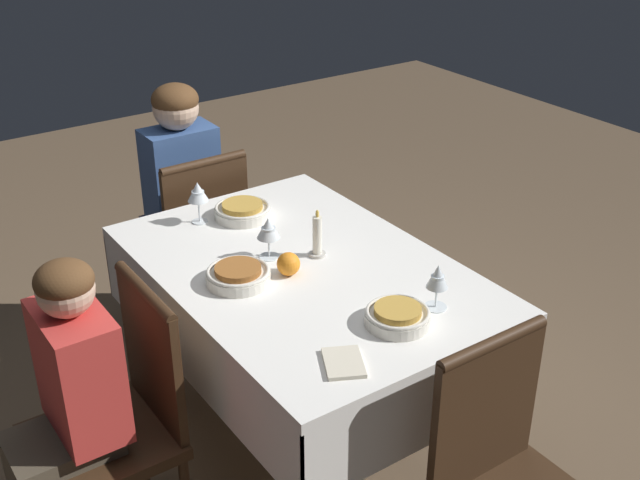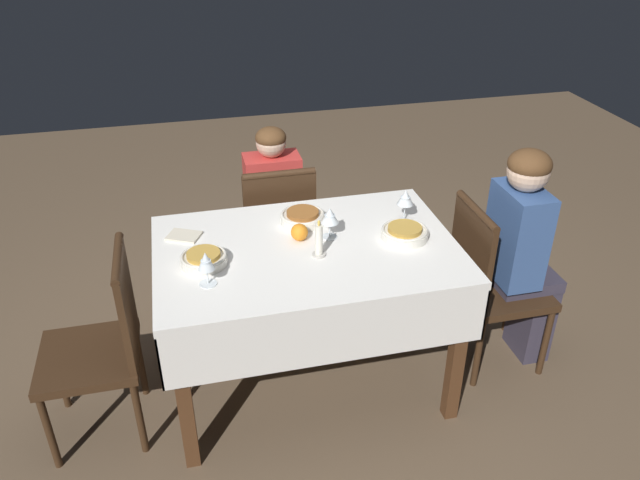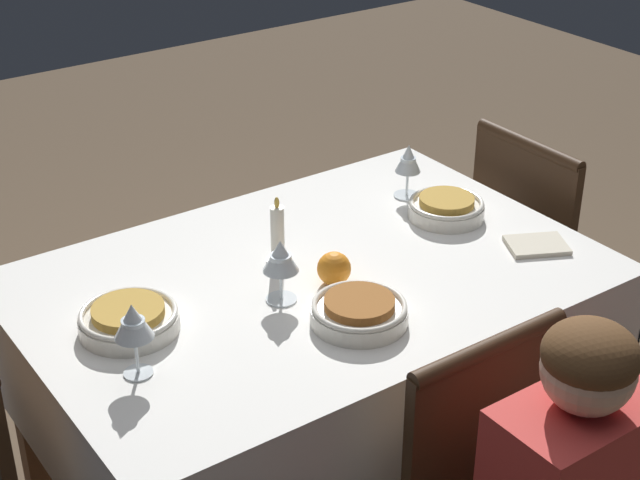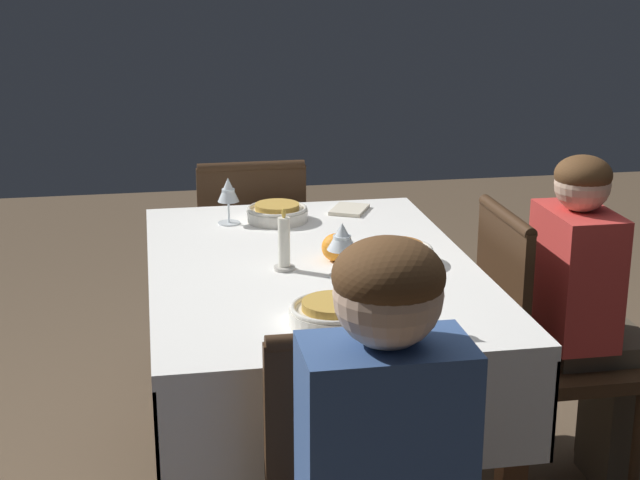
% 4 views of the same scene
% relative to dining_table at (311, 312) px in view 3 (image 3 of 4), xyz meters
% --- Properties ---
extents(dining_table, '(1.31, 0.89, 0.77)m').
position_rel_dining_table_xyz_m(dining_table, '(0.00, 0.00, 0.00)').
color(dining_table, white).
rests_on(dining_table, ground_plane).
extents(chair_east, '(0.41, 0.41, 0.90)m').
position_rel_dining_table_xyz_m(chair_east, '(0.89, 0.08, -0.18)').
color(chair_east, '#382314').
rests_on(chair_east, ground_plane).
extents(bowl_west, '(0.21, 0.21, 0.06)m').
position_rel_dining_table_xyz_m(bowl_west, '(-0.44, 0.02, 0.13)').
color(bowl_west, silver).
rests_on(bowl_west, dining_table).
extents(wine_glass_west, '(0.08, 0.08, 0.16)m').
position_rel_dining_table_xyz_m(wine_glass_west, '(-0.50, -0.13, 0.22)').
color(wine_glass_west, white).
rests_on(wine_glass_west, dining_table).
extents(bowl_south, '(0.21, 0.21, 0.06)m').
position_rel_dining_table_xyz_m(bowl_south, '(-0.03, -0.23, 0.13)').
color(bowl_south, silver).
rests_on(bowl_south, dining_table).
extents(wine_glass_south, '(0.08, 0.08, 0.15)m').
position_rel_dining_table_xyz_m(wine_glass_south, '(-0.12, -0.06, 0.21)').
color(wine_glass_south, white).
rests_on(wine_glass_south, dining_table).
extents(bowl_east, '(0.19, 0.19, 0.06)m').
position_rel_dining_table_xyz_m(bowl_east, '(0.44, 0.04, 0.13)').
color(bowl_east, silver).
rests_on(bowl_east, dining_table).
extents(wine_glass_east, '(0.07, 0.07, 0.15)m').
position_rel_dining_table_xyz_m(wine_glass_east, '(0.44, 0.19, 0.21)').
color(wine_glass_east, white).
rests_on(wine_glass_east, dining_table).
extents(candle_centerpiece, '(0.06, 0.06, 0.17)m').
position_rel_dining_table_xyz_m(candle_centerpiece, '(-0.04, 0.08, 0.17)').
color(candle_centerpiece, beige).
rests_on(candle_centerpiece, dining_table).
extents(orange_fruit, '(0.08, 0.08, 0.08)m').
position_rel_dining_table_xyz_m(orange_fruit, '(0.02, -0.07, 0.14)').
color(orange_fruit, orange).
rests_on(orange_fruit, dining_table).
extents(napkin_red_folded, '(0.17, 0.16, 0.01)m').
position_rel_dining_table_xyz_m(napkin_red_folded, '(0.52, -0.21, 0.11)').
color(napkin_red_folded, beige).
rests_on(napkin_red_folded, dining_table).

